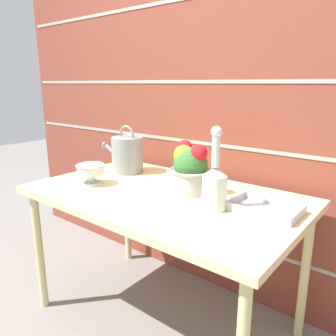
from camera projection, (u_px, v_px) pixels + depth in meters
ground_plane at (163, 319)px, 1.82m from camera, size 12.00×12.00×0.00m
brick_wall at (217, 113)px, 1.92m from camera, size 3.60×0.08×2.20m
patio_table at (163, 204)px, 1.65m from camera, size 1.37×0.81×0.74m
watering_can at (127, 154)px, 2.00m from camera, size 0.33×0.19×0.29m
crystal_pedestal_bowl at (91, 171)px, 1.76m from camera, size 0.15×0.15×0.11m
flower_planter at (190, 169)px, 1.63m from camera, size 0.22×0.22×0.26m
glass_decanter at (215, 184)px, 1.39m from camera, size 0.11×0.11×0.36m
wire_tray at (265, 210)px, 1.39m from camera, size 0.29×0.19×0.04m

